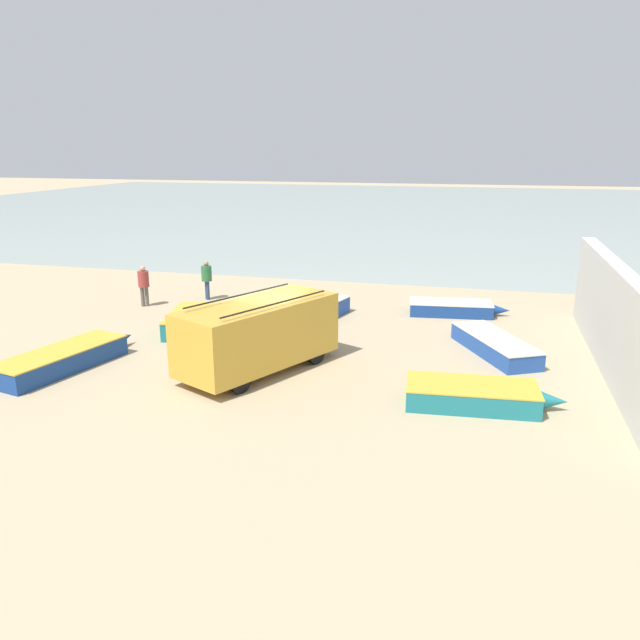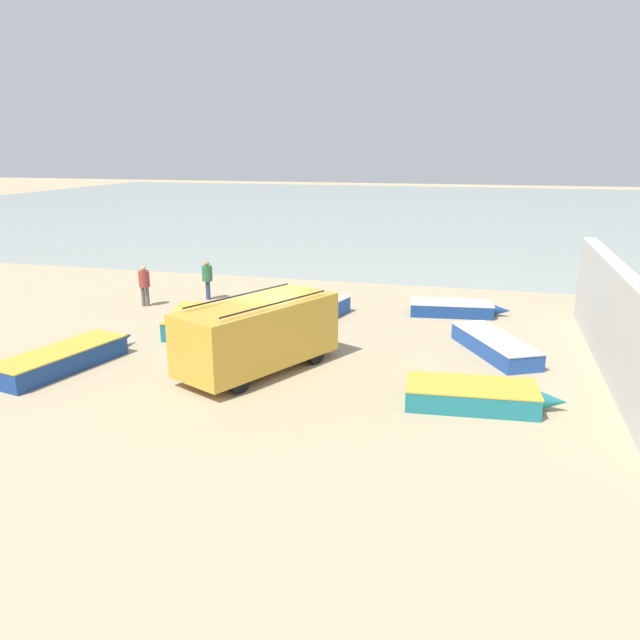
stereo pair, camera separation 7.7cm
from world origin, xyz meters
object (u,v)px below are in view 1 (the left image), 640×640
object	(u,v)px
fishing_rowboat_1	(476,395)
fisherman_1	(144,282)
fishing_rowboat_3	(313,311)
fishing_rowboat_4	(66,358)
parked_van	(259,333)
fishing_rowboat_5	(454,308)
fishing_rowboat_0	(492,344)
fisherman_0	(207,276)
fishing_rowboat_2	(187,322)

from	to	relation	value
fishing_rowboat_1	fisherman_1	bearing A→B (deg)	147.55
fishing_rowboat_3	fishing_rowboat_4	bearing A→B (deg)	155.49
parked_van	fishing_rowboat_5	world-z (taller)	parked_van
fishing_rowboat_0	fisherman_0	distance (m)	13.39
fisherman_1	fishing_rowboat_0	bearing A→B (deg)	54.56
fishing_rowboat_3	fishing_rowboat_5	xyz separation A→B (m)	(5.47, 2.20, -0.07)
fishing_rowboat_5	fishing_rowboat_3	bearing A→B (deg)	-164.38
fishing_rowboat_2	fishing_rowboat_3	size ratio (longest dim) A/B	0.82
fishing_rowboat_5	fishing_rowboat_0	bearing A→B (deg)	-78.24
fishing_rowboat_2	fishing_rowboat_3	distance (m)	5.02
fisherman_0	fishing_rowboat_4	bearing A→B (deg)	48.08
parked_van	fishing_rowboat_4	bearing A→B (deg)	128.19
fishing_rowboat_0	fishing_rowboat_1	xyz separation A→B (m)	(-0.43, -4.83, 0.00)
fishing_rowboat_2	fisherman_1	bearing A→B (deg)	-144.24
fisherman_1	fishing_rowboat_2	bearing A→B (deg)	24.30
fishing_rowboat_3	fishing_rowboat_4	xyz separation A→B (m)	(-6.06, -7.49, -0.02)
fishing_rowboat_3	fishing_rowboat_5	world-z (taller)	fishing_rowboat_3
fishing_rowboat_2	fisherman_1	distance (m)	4.70
fishing_rowboat_4	parked_van	bearing A→B (deg)	-64.98
fishing_rowboat_4	fisherman_0	distance (m)	9.62
fishing_rowboat_5	fisherman_1	world-z (taller)	fisherman_1
fishing_rowboat_3	fishing_rowboat_0	bearing A→B (deg)	-94.89
parked_van	fishing_rowboat_0	world-z (taller)	parked_van
parked_van	fisherman_1	xyz separation A→B (m)	(-7.67, 6.41, -0.14)
fishing_rowboat_4	fisherman_0	bearing A→B (deg)	9.81
fishing_rowboat_5	fisherman_0	distance (m)	11.08
fishing_rowboat_3	fishing_rowboat_2	bearing A→B (deg)	138.22
fishing_rowboat_1	fishing_rowboat_3	size ratio (longest dim) A/B	0.86
fishing_rowboat_4	fisherman_0	xyz separation A→B (m)	(0.48, 9.58, 0.74)
parked_van	fisherman_1	bearing A→B (deg)	75.99
fishing_rowboat_1	fishing_rowboat_3	distance (m)	9.81
fishing_rowboat_0	fisherman_1	size ratio (longest dim) A/B	2.66
parked_van	fishing_rowboat_0	distance (m)	8.00
fishing_rowboat_2	parked_van	bearing A→B (deg)	37.21
fishing_rowboat_0	fishing_rowboat_4	distance (m)	13.99
fishing_rowboat_5	fisherman_1	xyz separation A→B (m)	(-13.17, -1.96, 0.80)
parked_van	fishing_rowboat_4	world-z (taller)	parked_van
fishing_rowboat_5	fisherman_1	size ratio (longest dim) A/B	2.32
fishing_rowboat_3	fisherman_0	size ratio (longest dim) A/B	2.82
fishing_rowboat_0	fishing_rowboat_3	bearing A→B (deg)	42.35
fishing_rowboat_1	fisherman_0	xyz separation A→B (m)	(-12.14, 9.38, 0.76)
fishing_rowboat_3	fishing_rowboat_5	size ratio (longest dim) A/B	1.20
parked_van	fishing_rowboat_0	bearing A→B (deg)	-36.28
fishing_rowboat_5	fisherman_0	xyz separation A→B (m)	(-11.05, -0.11, 0.79)
parked_van	fishing_rowboat_3	distance (m)	6.23
parked_van	fishing_rowboat_2	size ratio (longest dim) A/B	1.39
fishing_rowboat_4	fishing_rowboat_2	bearing A→B (deg)	-9.16
fishing_rowboat_2	fishing_rowboat_4	world-z (taller)	fishing_rowboat_2
fishing_rowboat_1	fishing_rowboat_0	bearing A→B (deg)	80.29
fishing_rowboat_2	fishing_rowboat_4	distance (m)	5.06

